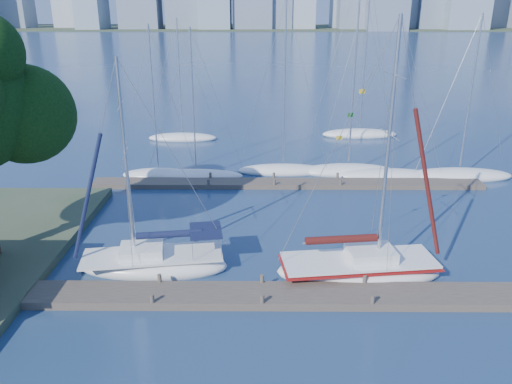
{
  "coord_description": "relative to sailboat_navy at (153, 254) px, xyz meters",
  "views": [
    {
      "loc": [
        -0.15,
        -20.36,
        13.03
      ],
      "look_at": [
        -0.32,
        4.0,
        3.94
      ],
      "focal_mm": 35.0,
      "sensor_mm": 36.0,
      "label": 1
    }
  ],
  "objects": [
    {
      "name": "bg_boat_4",
      "position": [
        15.81,
        15.18,
        -0.66
      ],
      "size": [
        8.49,
        3.89,
        12.92
      ],
      "rotation": [
        0.0,
        0.0,
        -0.22
      ],
      "color": "white",
      "rests_on": "ground"
    },
    {
      "name": "bg_boat_6",
      "position": [
        -2.43,
        27.32,
        -0.66
      ],
      "size": [
        7.29,
        2.94,
        12.37
      ],
      "rotation": [
        0.0,
        0.0,
        0.12
      ],
      "color": "white",
      "rests_on": "ground"
    },
    {
      "name": "ground",
      "position": [
        5.7,
        -2.8,
        -0.91
      ],
      "size": [
        700.0,
        700.0,
        0.0
      ],
      "primitive_type": "plane",
      "color": "navy",
      "rests_on": "ground"
    },
    {
      "name": "far_dock",
      "position": [
        7.7,
        13.2,
        -0.73
      ],
      "size": [
        30.0,
        1.8,
        0.36
      ],
      "primitive_type": "cube",
      "color": "#494035",
      "rests_on": "ground"
    },
    {
      "name": "near_dock",
      "position": [
        5.7,
        -2.8,
        -0.71
      ],
      "size": [
        26.0,
        2.0,
        0.4
      ],
      "primitive_type": "cube",
      "color": "#494035",
      "rests_on": "ground"
    },
    {
      "name": "bg_boat_5",
      "position": [
        21.65,
        15.1,
        -0.64
      ],
      "size": [
        8.9,
        5.16,
        12.96
      ],
      "rotation": [
        0.0,
        0.0,
        0.35
      ],
      "color": "white",
      "rests_on": "ground"
    },
    {
      "name": "bg_boat_0",
      "position": [
        -2.62,
        15.25,
        -0.66
      ],
      "size": [
        6.22,
        4.09,
        12.16
      ],
      "rotation": [
        0.0,
        0.0,
        0.39
      ],
      "color": "white",
      "rests_on": "ground"
    },
    {
      "name": "bg_boat_1",
      "position": [
        0.47,
        14.98,
        -0.68
      ],
      "size": [
        7.57,
        2.09,
        11.96
      ],
      "rotation": [
        0.0,
        0.0,
        -0.01
      ],
      "color": "white",
      "rests_on": "ground"
    },
    {
      "name": "sailboat_navy",
      "position": [
        0.0,
        0.0,
        0.0
      ],
      "size": [
        8.07,
        3.67,
        11.47
      ],
      "rotation": [
        0.0,
        0.0,
        0.15
      ],
      "color": "white",
      "rests_on": "ground"
    },
    {
      "name": "bg_boat_7",
      "position": [
        16.25,
        28.92,
        -0.61
      ],
      "size": [
        8.21,
        5.39,
        15.91
      ],
      "rotation": [
        0.0,
        0.0,
        0.42
      ],
      "color": "white",
      "rests_on": "ground"
    },
    {
      "name": "sailboat_maroon",
      "position": [
        10.66,
        -0.58,
        0.13
      ],
      "size": [
        8.63,
        3.74,
        13.32
      ],
      "rotation": [
        0.0,
        0.0,
        0.12
      ],
      "color": "white",
      "rests_on": "ground"
    },
    {
      "name": "bg_boat_2",
      "position": [
        7.53,
        16.4,
        -0.65
      ],
      "size": [
        7.73,
        4.74,
        14.07
      ],
      "rotation": [
        0.0,
        0.0,
        -0.38
      ],
      "color": "white",
      "rests_on": "ground"
    },
    {
      "name": "bg_boat_3",
      "position": [
        12.91,
        16.18,
        -0.6
      ],
      "size": [
        7.95,
        2.71,
        16.11
      ],
      "rotation": [
        0.0,
        0.0,
        0.04
      ],
      "color": "white",
      "rests_on": "ground"
    },
    {
      "name": "far_shore",
      "position": [
        5.7,
        317.2,
        -0.91
      ],
      "size": [
        800.0,
        100.0,
        1.5
      ],
      "primitive_type": "cube",
      "color": "#38472D",
      "rests_on": "ground"
    }
  ]
}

